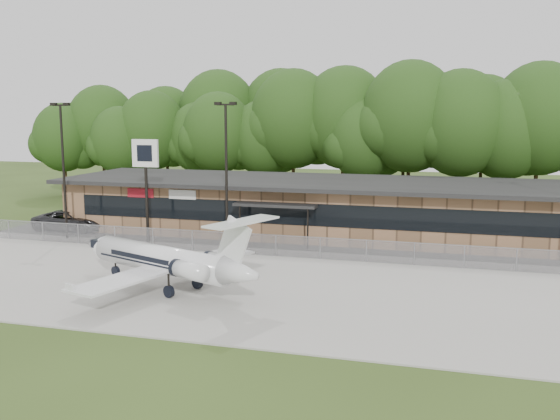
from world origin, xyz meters
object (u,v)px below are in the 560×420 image
(terminal, at_px, (319,206))
(pole_sign, at_px, (146,164))
(suv, at_px, (71,221))
(business_jet, at_px, (167,262))

(terminal, height_order, pole_sign, pole_sign)
(suv, bearing_deg, pole_sign, -108.88)
(terminal, bearing_deg, suv, -167.13)
(suv, distance_m, pole_sign, 10.03)
(terminal, height_order, suv, terminal)
(terminal, xyz_separation_m, business_jet, (-4.39, -18.12, -0.57))
(business_jet, distance_m, suv, 20.46)
(terminal, height_order, business_jet, business_jet)
(suv, relative_size, pole_sign, 0.80)
(pole_sign, bearing_deg, business_jet, -58.78)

